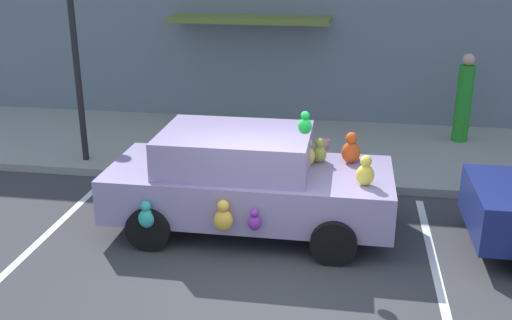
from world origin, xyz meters
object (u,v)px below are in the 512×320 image
object	(u,v)px
plush_covered_car	(247,180)
teddy_bear_on_sidewalk	(323,155)
street_lamp_post	(75,48)
pedestrian_near_shopfront	(464,100)

from	to	relation	value
plush_covered_car	teddy_bear_on_sidewalk	distance (m)	2.61
plush_covered_car	street_lamp_post	distance (m)	4.47
pedestrian_near_shopfront	teddy_bear_on_sidewalk	bearing A→B (deg)	-142.00
street_lamp_post	teddy_bear_on_sidewalk	bearing A→B (deg)	2.51
teddy_bear_on_sidewalk	street_lamp_post	world-z (taller)	street_lamp_post
plush_covered_car	street_lamp_post	bearing A→B (deg)	148.95
street_lamp_post	pedestrian_near_shopfront	xyz separation A→B (m)	(7.44, 2.40, -1.30)
teddy_bear_on_sidewalk	pedestrian_near_shopfront	distance (m)	3.61
pedestrian_near_shopfront	street_lamp_post	bearing A→B (deg)	-162.14
street_lamp_post	pedestrian_near_shopfront	distance (m)	7.92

